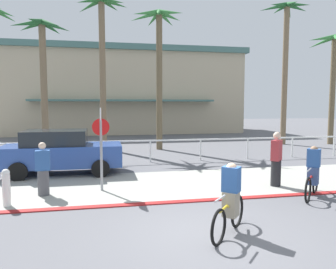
{
  "coord_description": "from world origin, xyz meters",
  "views": [
    {
      "loc": [
        -2.13,
        -6.24,
        2.66
      ],
      "look_at": [
        0.33,
        6.0,
        1.51
      ],
      "focal_mm": 34.77,
      "sensor_mm": 36.0,
      "label": 1
    }
  ],
  "objects": [
    {
      "name": "curb_paint",
      "position": [
        0.0,
        2.2,
        0.01
      ],
      "size": [
        44.0,
        0.24,
        0.03
      ],
      "primitive_type": "cube",
      "color": "maroon",
      "rests_on": "ground"
    },
    {
      "name": "palm_tree_6",
      "position": [
        9.7,
        13.53,
        6.75
      ],
      "size": [
        3.12,
        3.4,
        9.27
      ],
      "color": "#756047",
      "rests_on": "ground"
    },
    {
      "name": "ground_plane",
      "position": [
        0.0,
        10.0,
        0.0
      ],
      "size": [
        80.0,
        80.0,
        0.0
      ],
      "primitive_type": "plane",
      "color": "#5B5B60"
    },
    {
      "name": "pedestrian_0",
      "position": [
        3.35,
        3.26,
        0.83
      ],
      "size": [
        0.47,
        0.46,
        1.78
      ],
      "color": "#232326",
      "rests_on": "ground"
    },
    {
      "name": "cyclist_yellow_1",
      "position": [
        0.41,
        -0.09,
        0.69
      ],
      "size": [
        1.26,
        1.4,
        1.5
      ],
      "color": "black",
      "rests_on": "ground"
    },
    {
      "name": "pedestrian_1",
      "position": [
        -3.86,
        3.6,
        0.72
      ],
      "size": [
        0.42,
        0.35,
        1.58
      ],
      "color": "#4C4C51",
      "rests_on": "ground"
    },
    {
      "name": "sidewalk_strip",
      "position": [
        0.0,
        4.2,
        0.01
      ],
      "size": [
        44.0,
        4.0,
        0.02
      ],
      "primitive_type": "cube",
      "color": "#9E9E93",
      "rests_on": "ground"
    },
    {
      "name": "stop_sign_bike_lane",
      "position": [
        -2.19,
        3.81,
        1.68
      ],
      "size": [
        0.52,
        0.56,
        2.56
      ],
      "color": "gray",
      "rests_on": "ground"
    },
    {
      "name": "building_backdrop",
      "position": [
        -0.3,
        26.4,
        3.93
      ],
      "size": [
        22.65,
        10.22,
        7.81
      ],
      "color": "#BCAD8E",
      "rests_on": "ground"
    },
    {
      "name": "car_blue_1",
      "position": [
        -3.71,
        6.6,
        0.87
      ],
      "size": [
        4.4,
        2.02,
        1.69
      ],
      "color": "#284793",
      "rests_on": "ground"
    },
    {
      "name": "cyclist_red_0",
      "position": [
        3.78,
        1.98,
        0.69
      ],
      "size": [
        1.33,
        1.32,
        1.5
      ],
      "color": "black",
      "rests_on": "ground"
    },
    {
      "name": "palm_tree_7",
      "position": [
        12.9,
        13.02,
        5.31
      ],
      "size": [
        3.78,
        2.99,
        7.25
      ],
      "color": "brown",
      "rests_on": "ground"
    },
    {
      "name": "palm_tree_3",
      "position": [
        -5.26,
        12.66,
        5.38
      ],
      "size": [
        3.07,
        3.12,
        7.25
      ],
      "color": "#756047",
      "rests_on": "ground"
    },
    {
      "name": "palm_tree_4",
      "position": [
        -2.09,
        13.38,
        6.55
      ],
      "size": [
        3.01,
        3.38,
        8.81
      ],
      "color": "#756047",
      "rests_on": "ground"
    },
    {
      "name": "rail_fence",
      "position": [
        0.0,
        8.5,
        0.84
      ],
      "size": [
        19.39,
        0.08,
        1.04
      ],
      "color": "white",
      "rests_on": "ground"
    },
    {
      "name": "bollard_1",
      "position": [
        -4.62,
        2.7,
        0.52
      ],
      "size": [
        0.2,
        0.2,
        1.0
      ],
      "color": "white",
      "rests_on": "ground"
    },
    {
      "name": "palm_tree_5",
      "position": [
        1.12,
        12.74,
        6.0
      ],
      "size": [
        3.0,
        3.35,
        8.11
      ],
      "color": "brown",
      "rests_on": "ground"
    }
  ]
}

